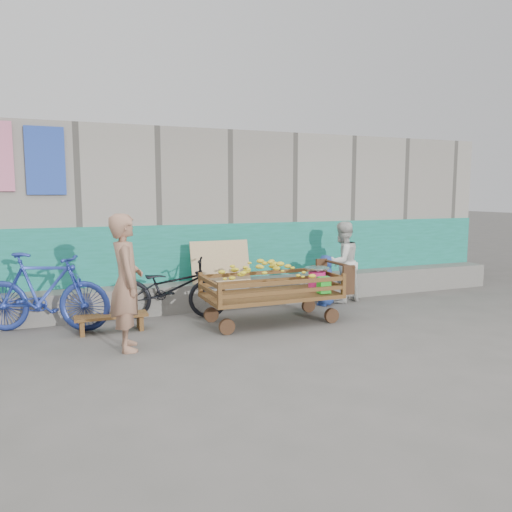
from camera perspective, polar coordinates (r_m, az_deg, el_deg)
name	(u,v)px	position (r m, az deg, el deg)	size (l,w,h in m)	color
ground	(254,349)	(6.30, -0.24, -10.57)	(80.00, 80.00, 0.00)	#55534E
building_wall	(176,217)	(9.88, -9.10, 4.45)	(12.00, 3.50, 3.00)	gray
banana_cart	(269,281)	(7.39, 1.51, -2.92)	(2.17, 0.99, 0.92)	#503017
bench	(111,319)	(7.28, -16.20, -6.95)	(0.98, 0.30, 0.25)	#503017
vendor_man	(126,282)	(6.30, -14.60, -2.93)	(0.61, 0.40, 1.68)	#9B6E56
woman	(342,262)	(8.90, 9.82, -0.70)	(0.70, 0.54, 1.43)	silver
child	(326,280)	(8.66, 7.96, -2.76)	(0.43, 0.28, 0.87)	navy
bicycle_dark	(170,288)	(7.80, -9.83, -3.68)	(0.62, 1.77, 0.93)	black
bicycle_blue	(44,292)	(7.54, -23.11, -3.83)	(0.52, 1.85, 1.11)	#273B9D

